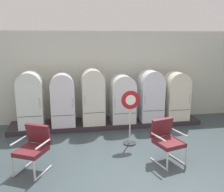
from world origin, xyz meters
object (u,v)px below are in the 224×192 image
(refrigerator_2, at_px, (93,95))
(refrigerator_3, at_px, (123,98))
(refrigerator_0, at_px, (30,98))
(refrigerator_5, at_px, (177,94))
(armchair_left, at_px, (34,146))
(sign_stand, at_px, (130,118))
(refrigerator_4, at_px, (151,94))
(refrigerator_1, at_px, (63,98))
(armchair_right, at_px, (166,138))

(refrigerator_2, relative_size, refrigerator_3, 1.13)
(refrigerator_0, bearing_deg, refrigerator_2, -0.19)
(refrigerator_5, distance_m, armchair_left, 4.70)
(refrigerator_5, distance_m, sign_stand, 2.31)
(refrigerator_4, xyz_separation_m, sign_stand, (-1.00, -1.40, -0.27))
(refrigerator_5, xyz_separation_m, armchair_left, (-4.08, -2.30, -0.40))
(refrigerator_1, distance_m, refrigerator_2, 0.88)
(refrigerator_1, distance_m, armchair_left, 2.39)
(refrigerator_4, distance_m, armchair_left, 4.01)
(refrigerator_1, distance_m, refrigerator_4, 2.68)
(refrigerator_4, bearing_deg, refrigerator_5, -1.25)
(refrigerator_5, relative_size, sign_stand, 1.06)
(refrigerator_2, distance_m, refrigerator_4, 1.80)
(refrigerator_5, distance_m, armchair_right, 2.74)
(armchair_left, distance_m, sign_stand, 2.43)
(refrigerator_3, height_order, armchair_right, refrigerator_3)
(refrigerator_1, height_order, armchair_right, refrigerator_1)
(refrigerator_2, bearing_deg, sign_stand, -60.06)
(refrigerator_0, xyz_separation_m, refrigerator_3, (2.69, -0.02, -0.09))
(refrigerator_1, distance_m, sign_stand, 2.18)
(refrigerator_3, height_order, refrigerator_4, refrigerator_4)
(refrigerator_2, bearing_deg, refrigerator_0, 179.81)
(refrigerator_2, bearing_deg, armchair_right, -60.33)
(refrigerator_0, xyz_separation_m, refrigerator_4, (3.58, 0.01, -0.02))
(refrigerator_3, relative_size, refrigerator_5, 0.97)
(refrigerator_3, xyz_separation_m, sign_stand, (-0.11, -1.37, -0.21))
(refrigerator_1, bearing_deg, refrigerator_3, 0.08)
(refrigerator_4, xyz_separation_m, armchair_right, (-0.43, -2.41, -0.44))
(refrigerator_5, height_order, sign_stand, refrigerator_5)
(refrigerator_4, height_order, armchair_left, refrigerator_4)
(refrigerator_0, height_order, refrigerator_4, refrigerator_0)
(armchair_left, bearing_deg, refrigerator_5, 29.40)
(refrigerator_2, relative_size, sign_stand, 1.16)
(refrigerator_0, bearing_deg, refrigerator_3, -0.38)
(refrigerator_3, bearing_deg, refrigerator_4, 1.99)
(refrigerator_5, bearing_deg, refrigerator_3, -179.58)
(refrigerator_3, bearing_deg, refrigerator_2, 179.25)
(refrigerator_4, xyz_separation_m, refrigerator_5, (0.84, -0.02, -0.04))
(refrigerator_4, bearing_deg, sign_stand, -125.57)
(refrigerator_4, bearing_deg, refrigerator_0, -179.79)
(refrigerator_4, height_order, refrigerator_5, refrigerator_4)
(refrigerator_2, height_order, armchair_right, refrigerator_2)
(refrigerator_1, bearing_deg, refrigerator_4, 0.72)
(armchair_right, bearing_deg, refrigerator_2, 119.67)
(refrigerator_1, xyz_separation_m, refrigerator_4, (2.68, 0.03, 0.01))
(sign_stand, bearing_deg, refrigerator_5, 36.91)
(refrigerator_2, distance_m, armchair_right, 2.80)
(refrigerator_2, xyz_separation_m, refrigerator_5, (2.63, 0.00, -0.09))
(refrigerator_5, bearing_deg, refrigerator_1, -179.75)
(refrigerator_1, height_order, armchair_left, refrigerator_1)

